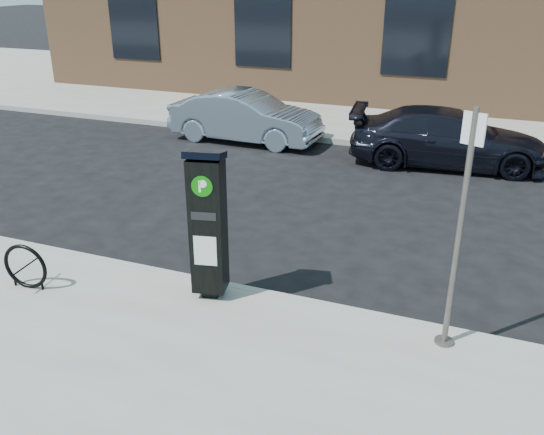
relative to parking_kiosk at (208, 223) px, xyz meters
The scene contains 9 objects.
ground 1.45m from the parking_kiosk, 26.08° to the left, with size 120.00×120.00×0.00m, color black.
sidewalk_far 14.41m from the parking_kiosk, 87.13° to the left, with size 60.00×12.00×0.15m, color gray.
curb_near 1.39m from the parking_kiosk, 24.78° to the left, with size 60.00×0.12×0.16m, color #9E9B93.
curb_far 8.48m from the parking_kiosk, 85.10° to the left, with size 60.00×0.12×0.16m, color #9E9B93.
parking_kiosk is the anchor object (origin of this frame).
sign_pole 3.11m from the parking_kiosk, ahead, with size 0.24×0.23×2.83m.
bike_rack 2.68m from the parking_kiosk, 162.73° to the right, with size 0.67×0.13×0.67m.
car_silver 8.30m from the parking_kiosk, 110.59° to the left, with size 1.41×4.04×1.33m, color #8C9EB2.
car_dark 7.96m from the parking_kiosk, 72.95° to the left, with size 1.84×4.53×1.31m, color black.
Camera 1 is at (2.55, -6.41, 4.23)m, focal length 38.00 mm.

